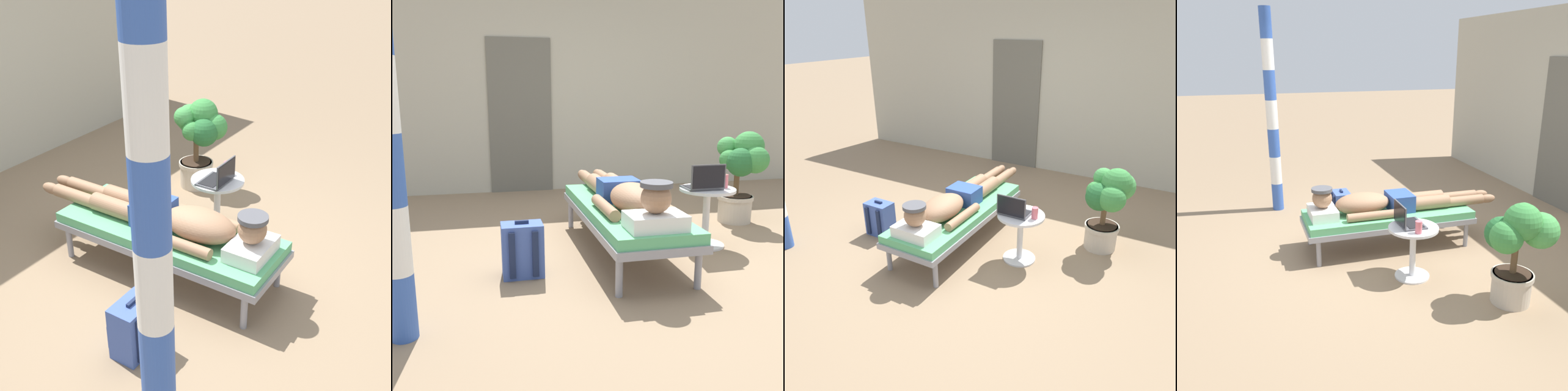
# 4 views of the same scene
# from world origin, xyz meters

# --- Properties ---
(ground_plane) EXTENTS (40.00, 40.00, 0.00)m
(ground_plane) POSITION_xyz_m (0.00, 0.00, 0.00)
(ground_plane) COLOR #8C7256
(house_door_panel) EXTENTS (0.84, 0.03, 2.04)m
(house_door_panel) POSITION_xyz_m (-0.79, 2.81, 1.02)
(house_door_panel) COLOR #625F54
(house_door_panel) RESTS_ON ground
(lounge_chair) EXTENTS (0.67, 1.87, 0.42)m
(lounge_chair) POSITION_xyz_m (-0.18, 0.10, 0.35)
(lounge_chair) COLOR gray
(lounge_chair) RESTS_ON ground
(person_reclining) EXTENTS (0.53, 2.17, 0.33)m
(person_reclining) POSITION_xyz_m (-0.18, 0.04, 0.52)
(person_reclining) COLOR white
(person_reclining) RESTS_ON lounge_chair
(side_table) EXTENTS (0.48, 0.48, 0.52)m
(side_table) POSITION_xyz_m (0.58, 0.09, 0.36)
(side_table) COLOR silver
(side_table) RESTS_ON ground
(laptop) EXTENTS (0.31, 0.24, 0.23)m
(laptop) POSITION_xyz_m (0.52, 0.04, 0.58)
(laptop) COLOR #4C4C51
(laptop) RESTS_ON side_table
(drink_glass) EXTENTS (0.06, 0.06, 0.12)m
(drink_glass) POSITION_xyz_m (0.73, 0.08, 0.58)
(drink_glass) COLOR #D86672
(drink_glass) RESTS_ON side_table
(backpack) EXTENTS (0.30, 0.26, 0.42)m
(backpack) POSITION_xyz_m (-1.05, -0.22, 0.20)
(backpack) COLOR #3F59A5
(backpack) RESTS_ON ground
(potted_plant) EXTENTS (0.47, 0.59, 0.95)m
(potted_plant) POSITION_xyz_m (1.29, 0.73, 0.58)
(potted_plant) COLOR #BFB29E
(potted_plant) RESTS_ON ground
(porch_post) EXTENTS (0.15, 0.15, 2.63)m
(porch_post) POSITION_xyz_m (-1.77, -0.97, 1.32)
(porch_post) COLOR #3359B2
(porch_post) RESTS_ON ground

